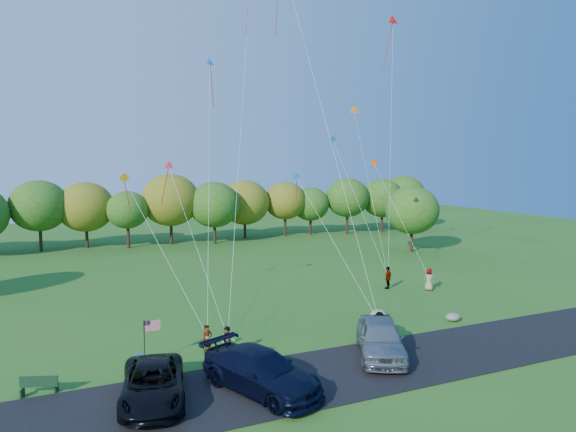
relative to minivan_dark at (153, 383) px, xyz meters
name	(u,v)px	position (x,y,z in m)	size (l,w,h in m)	color
ground	(302,346)	(8.67, 3.48, -0.84)	(140.00, 140.00, 0.00)	#235C1A
asphalt_lane	(337,373)	(8.67, -0.52, -0.81)	(44.00, 6.00, 0.06)	black
treeline	(173,206)	(8.75, 40.16, 4.02)	(75.92, 27.70, 8.33)	#392714
minivan_dark	(153,383)	(0.00, 0.00, 0.00)	(2.58, 5.60, 1.56)	black
minivan_navy	(261,371)	(4.56, -0.94, 0.12)	(2.52, 6.21, 1.80)	black
minivan_silver	(380,338)	(11.73, 0.41, 0.20)	(2.30, 5.72, 1.95)	gray
flyer_a	(207,340)	(3.54, 4.44, -0.04)	(0.58, 0.38, 1.59)	#4C4C59
flyer_b	(228,342)	(4.44, 3.70, -0.03)	(0.78, 0.61, 1.61)	#4C4C59
flyer_c	(379,326)	(13.19, 2.68, -0.02)	(1.05, 0.60, 1.63)	#4C4C59
flyer_d	(388,278)	(20.47, 12.37, 0.07)	(1.06, 0.44, 1.81)	#4C4C59
flyer_e	(429,279)	(23.15, 10.62, 0.04)	(0.86, 0.56, 1.77)	#4C4C59
park_bench	(39,385)	(-4.48, 2.69, -0.36)	(1.57, 0.78, 0.90)	#123219
trash_barrel	(141,366)	(-0.10, 3.11, -0.37)	(0.62, 0.62, 0.93)	#0E39D2
flag_assembly	(149,331)	(0.52, 4.42, 0.84)	(0.84, 0.54, 2.26)	black
boulder_near	(378,314)	(15.39, 6.06, -0.55)	(1.15, 0.90, 0.58)	gray
boulder_far	(453,317)	(19.48, 3.67, -0.58)	(0.98, 0.81, 0.51)	gray
kites_aloft	(291,31)	(13.35, 15.62, 19.32)	(22.93, 7.69, 17.21)	#FF1C7E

